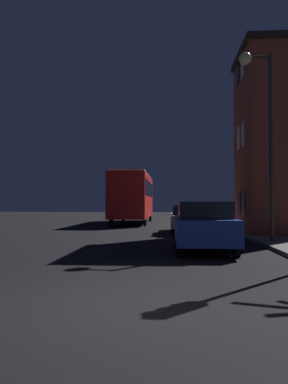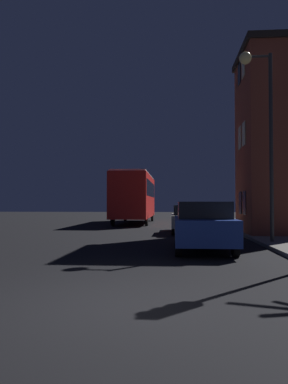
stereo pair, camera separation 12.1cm
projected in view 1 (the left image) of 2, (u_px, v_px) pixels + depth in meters
ground_plane at (122, 306)px, 5.48m from camera, size 120.00×120.00×0.00m
brick_building at (274, 140)px, 17.92m from camera, size 3.31×4.40×8.76m
streetlamp at (260, 108)px, 13.72m from camera, size 1.20×0.46×6.96m
bus at (133, 194)px, 28.50m from camera, size 2.50×10.26×3.69m
car_near_lane at (203, 225)px, 11.82m from camera, size 1.77×4.12×1.55m
car_mid_lane at (188, 218)px, 19.17m from camera, size 1.77×4.77×1.41m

